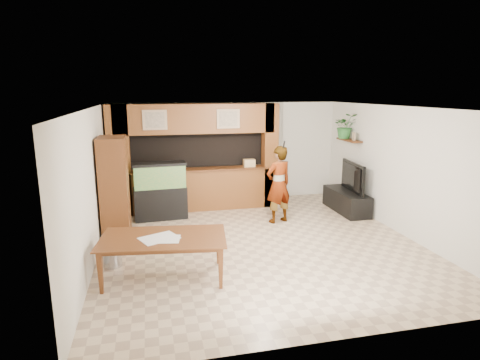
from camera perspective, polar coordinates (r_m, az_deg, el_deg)
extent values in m
plane|color=tan|center=(7.95, 2.68, -8.83)|extent=(6.50, 6.50, 0.00)
plane|color=white|center=(7.40, 2.89, 10.25)|extent=(6.50, 6.50, 0.00)
plane|color=beige|center=(10.68, -1.91, 3.97)|extent=(6.00, 0.00, 6.00)
plane|color=beige|center=(7.37, -20.31, -0.75)|extent=(0.00, 6.50, 6.50)
plane|color=beige|center=(8.85, 21.85, 1.26)|extent=(0.00, 6.50, 6.50)
cube|color=brown|center=(9.93, -6.10, -1.47)|extent=(3.80, 0.35, 1.00)
cube|color=#5B3015|center=(9.82, -6.17, 1.48)|extent=(3.80, 0.43, 0.04)
cube|color=brown|center=(9.66, -6.34, 8.66)|extent=(3.80, 0.35, 0.70)
cube|color=brown|center=(9.73, -16.80, 2.59)|extent=(0.50, 0.35, 2.60)
cube|color=brown|center=(10.14, 4.25, 3.48)|extent=(0.35, 0.35, 2.60)
cube|color=black|center=(10.28, -6.59, 4.40)|extent=(4.20, 0.45, 0.85)
cube|color=tan|center=(9.40, -12.02, 8.35)|extent=(0.55, 0.03, 0.45)
cube|color=tan|center=(9.38, -12.02, 8.35)|extent=(0.43, 0.01, 0.35)
cube|color=tan|center=(9.58, -1.69, 8.69)|extent=(0.55, 0.03, 0.45)
cube|color=tan|center=(9.56, -1.67, 8.69)|extent=(0.43, 0.01, 0.35)
cylinder|color=black|center=(8.24, -19.57, 4.89)|extent=(0.04, 0.25, 0.25)
cylinder|color=white|center=(8.24, -19.40, 4.90)|extent=(0.01, 0.21, 0.21)
cube|color=#5B3015|center=(10.36, 15.26, 5.50)|extent=(0.25, 0.90, 0.04)
cube|color=#5B3015|center=(8.17, -17.40, -1.28)|extent=(0.51, 0.84, 2.05)
cylinder|color=#B2B2B7|center=(7.16, -17.74, -9.52)|extent=(0.31, 0.31, 0.56)
cube|color=black|center=(9.42, -11.21, -3.23)|extent=(1.19, 0.45, 0.74)
cube|color=#358437|center=(9.27, -11.37, 0.51)|extent=(1.14, 0.42, 0.51)
cube|color=black|center=(9.22, -11.45, 2.25)|extent=(1.19, 0.45, 0.06)
cube|color=black|center=(10.17, 14.89, -2.92)|extent=(0.56, 1.52, 0.51)
imported|color=black|center=(10.03, 15.08, 0.44)|extent=(0.28, 1.25, 0.71)
cube|color=tan|center=(10.15, 15.88, 6.00)|extent=(0.05, 0.15, 0.20)
imported|color=#28642B|center=(10.47, 14.76, 7.44)|extent=(0.67, 0.62, 0.63)
imported|color=#A17A58|center=(8.92, 5.50, -0.65)|extent=(0.73, 0.59, 1.73)
cylinder|color=black|center=(8.63, 6.28, 5.04)|extent=(0.04, 0.10, 0.16)
imported|color=#5B3015|center=(6.49, -10.78, -10.89)|extent=(2.06, 1.32, 0.68)
cube|color=silver|center=(6.35, -11.45, -8.09)|extent=(0.68, 0.60, 0.01)
cube|color=silver|center=(6.29, -10.81, -8.27)|extent=(0.54, 0.43, 0.01)
cube|color=tan|center=(10.03, 1.30, 2.44)|extent=(0.28, 0.19, 0.19)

